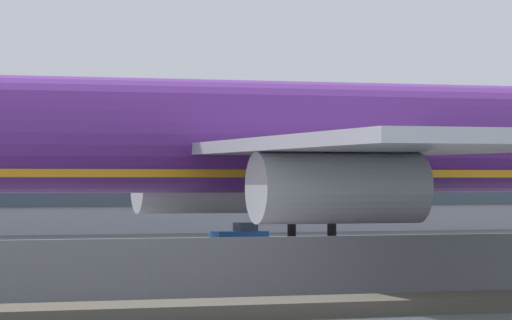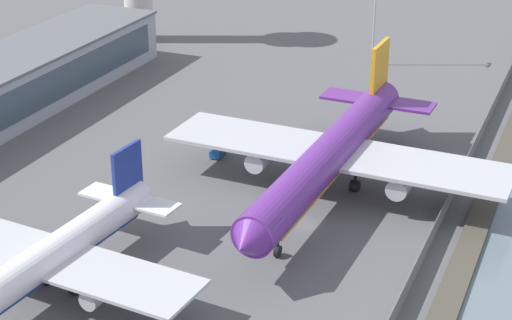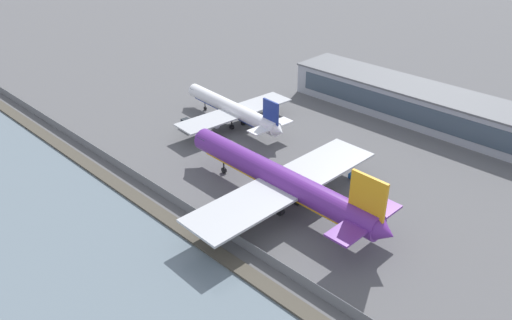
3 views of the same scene
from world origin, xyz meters
TOP-DOWN VIEW (x-y plane):
  - ground_plane at (0.00, 0.00)m, footprint 500.00×500.00m
  - shoreline_seawall at (0.00, -20.50)m, footprint 320.00×3.00m
  - perimeter_fence at (0.00, -16.00)m, footprint 280.00×0.10m
  - cargo_jet_purple at (9.54, -0.21)m, footprint 55.97×47.94m
  - passenger_jet_white at (-26.65, 20.33)m, footprint 41.87×36.08m
  - baggage_tug at (15.47, 19.48)m, footprint 3.29×1.78m
  - ops_van at (-33.71, 10.02)m, footprint 5.38×2.60m
  - terminal_building at (13.09, 60.08)m, footprint 86.97×15.83m

SIDE VIEW (x-z plane):
  - ground_plane at x=0.00m, z-range 0.00..0.00m
  - shoreline_seawall at x=0.00m, z-range 0.00..0.50m
  - baggage_tug at x=15.47m, z-range -0.09..1.71m
  - perimeter_fence at x=0.00m, z-range 0.00..2.34m
  - ops_van at x=-33.71m, z-range 0.04..2.52m
  - passenger_jet_white at x=-26.65m, z-range -1.44..10.74m
  - terminal_building at x=13.09m, z-range 0.01..9.61m
  - cargo_jet_purple at x=9.54m, z-range -1.90..14.15m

